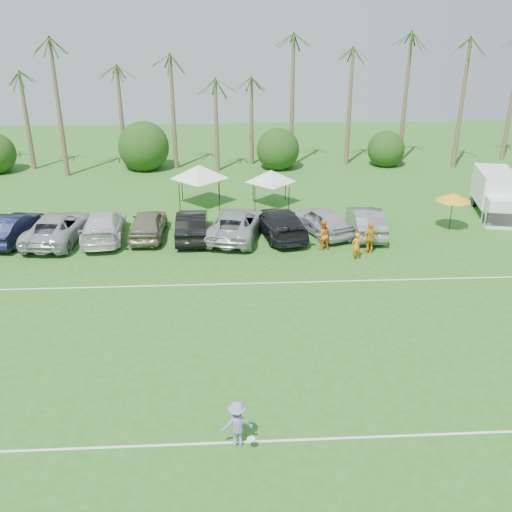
{
  "coord_description": "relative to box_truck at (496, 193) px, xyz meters",
  "views": [
    {
      "loc": [
        1.18,
        -13.03,
        13.35
      ],
      "look_at": [
        2.7,
        13.96,
        1.6
      ],
      "focal_mm": 40.0,
      "sensor_mm": 36.0,
      "label": 1
    }
  ],
  "objects": [
    {
      "name": "sideline_player_b",
      "position": [
        -13.0,
        -5.52,
        -0.67
      ],
      "size": [
        1.05,
        0.92,
        1.85
      ],
      "primitive_type": "imported",
      "rotation": [
        0.0,
        0.0,
        3.41
      ],
      "color": "orange",
      "rests_on": "ground"
    },
    {
      "name": "sideline_player_a",
      "position": [
        -11.31,
        -7.12,
        -0.78
      ],
      "size": [
        0.7,
        0.59,
        1.64
      ],
      "primitive_type": "imported",
      "rotation": [
        0.0,
        0.0,
        3.52
      ],
      "color": "orange",
      "rests_on": "ground"
    },
    {
      "name": "market_umbrella",
      "position": [
        -4.14,
        -2.78,
        0.67
      ],
      "size": [
        2.27,
        2.27,
        2.53
      ],
      "color": "black",
      "rests_on": "ground"
    },
    {
      "name": "sideline_player_c",
      "position": [
        -10.32,
        -6.28,
        -0.65
      ],
      "size": [
        1.2,
        0.77,
        1.91
      ],
      "primitive_type": "imported",
      "rotation": [
        0.0,
        0.0,
        3.43
      ],
      "color": "orange",
      "rests_on": "ground"
    },
    {
      "name": "palm_tree_5",
      "position": [
        -19.95,
        14.03,
        6.75
      ],
      "size": [
        2.4,
        2.4,
        9.9
      ],
      "color": "brown",
      "rests_on": "ground"
    },
    {
      "name": "palm_tree_7",
      "position": [
        -11.95,
        14.03,
        8.46
      ],
      "size": [
        2.4,
        2.4,
        11.9
      ],
      "color": "brown",
      "rests_on": "ground"
    },
    {
      "name": "parked_car_6",
      "position": [
        -18.13,
        -3.2,
        -0.73
      ],
      "size": [
        4.21,
        6.77,
        1.75
      ],
      "primitive_type": "imported",
      "rotation": [
        0.0,
        0.0,
        2.92
      ],
      "color": "#A1A2A4",
      "rests_on": "ground"
    },
    {
      "name": "parked_car_4",
      "position": [
        -23.68,
        -2.85,
        -0.73
      ],
      "size": [
        2.13,
        5.16,
        1.75
      ],
      "primitive_type": "imported",
      "rotation": [
        0.0,
        0.0,
        3.13
      ],
      "color": "#786F56",
      "rests_on": "ground"
    },
    {
      "name": "bush_tree_1",
      "position": [
        -25.95,
        15.03,
        0.2
      ],
      "size": [
        4.0,
        4.0,
        4.0
      ],
      "color": "brown",
      "rests_on": "ground"
    },
    {
      "name": "palm_tree_4",
      "position": [
        -23.95,
        14.03,
        5.88
      ],
      "size": [
        2.4,
        2.4,
        8.9
      ],
      "color": "brown",
      "rests_on": "ground"
    },
    {
      "name": "parked_car_8",
      "position": [
        -12.59,
        -2.84,
        -0.73
      ],
      "size": [
        3.78,
        5.53,
        1.75
      ],
      "primitive_type": "imported",
      "rotation": [
        0.0,
        0.0,
        3.51
      ],
      "color": "#B4B2BE",
      "rests_on": "ground"
    },
    {
      "name": "parked_car_7",
      "position": [
        -15.36,
        -3.09,
        -0.73
      ],
      "size": [
        3.61,
        6.39,
        1.75
      ],
      "primitive_type": "imported",
      "rotation": [
        0.0,
        0.0,
        3.35
      ],
      "color": "black",
      "rests_on": "ground"
    },
    {
      "name": "box_truck",
      "position": [
        0.0,
        0.0,
        0.0
      ],
      "size": [
        3.33,
        6.13,
        2.99
      ],
      "rotation": [
        0.0,
        0.0,
        -0.21
      ],
      "color": "white",
      "rests_on": "ground"
    },
    {
      "name": "bush_tree_3",
      "position": [
        -3.95,
        15.03,
        0.2
      ],
      "size": [
        4.0,
        4.0,
        4.0
      ],
      "color": "brown",
      "rests_on": "ground"
    },
    {
      "name": "canopy_tent_right",
      "position": [
        -15.44,
        3.1,
        1.04
      ],
      "size": [
        3.8,
        3.8,
        3.08
      ],
      "color": "black",
      "rests_on": "ground"
    },
    {
      "name": "parked_car_3",
      "position": [
        -26.45,
        -3.01,
        -0.73
      ],
      "size": [
        2.96,
        6.21,
        1.75
      ],
      "primitive_type": "imported",
      "rotation": [
        0.0,
        0.0,
        3.23
      ],
      "color": "silver",
      "rests_on": "ground"
    },
    {
      "name": "parked_car_9",
      "position": [
        -9.81,
        -3.16,
        -0.73
      ],
      "size": [
        2.17,
        5.4,
        1.75
      ],
      "primitive_type": "imported",
      "rotation": [
        0.0,
        0.0,
        3.08
      ],
      "color": "slate",
      "rests_on": "ground"
    },
    {
      "name": "palm_tree_2",
      "position": [
        -31.95,
        14.03,
        7.61
      ],
      "size": [
        2.4,
        2.4,
        10.9
      ],
      "color": "brown",
      "rests_on": "ground"
    },
    {
      "name": "bush_tree_0",
      "position": [
        -38.95,
        15.03,
        0.2
      ],
      "size": [
        4.0,
        4.0,
        4.0
      ],
      "color": "brown",
      "rests_on": "ground"
    },
    {
      "name": "palm_tree_3",
      "position": [
        -27.95,
        14.03,
        8.46
      ],
      "size": [
        2.4,
        2.4,
        11.9
      ],
      "color": "brown",
      "rests_on": "ground"
    },
    {
      "name": "field_lines",
      "position": [
        -19.95,
        -15.97,
        -1.59
      ],
      "size": [
        80.0,
        12.1,
        0.01
      ],
      "color": "white",
      "rests_on": "ground"
    },
    {
      "name": "parked_car_5",
      "position": [
        -20.91,
        -3.2,
        -0.73
      ],
      "size": [
        1.89,
        5.32,
        1.75
      ],
      "primitive_type": "imported",
      "rotation": [
        0.0,
        0.0,
        3.15
      ],
      "color": "black",
      "rests_on": "ground"
    },
    {
      "name": "palm_tree_9",
      "position": [
        -1.95,
        14.03,
        6.75
      ],
      "size": [
        2.4,
        2.4,
        9.9
      ],
      "color": "brown",
      "rests_on": "ground"
    },
    {
      "name": "parked_car_1",
      "position": [
        -32.0,
        -3.06,
        -0.73
      ],
      "size": [
        2.59,
        5.51,
        1.75
      ],
      "primitive_type": "imported",
      "rotation": [
        0.0,
        0.0,
        3.0
      ],
      "color": "#131533",
      "rests_on": "ground"
    },
    {
      "name": "palm_tree_1",
      "position": [
        -36.95,
        14.03,
        6.75
      ],
      "size": [
        2.4,
        2.4,
        9.9
      ],
      "color": "brown",
      "rests_on": "ground"
    },
    {
      "name": "frisbee_player",
      "position": [
        -18.55,
        -22.06,
        -0.76
      ],
      "size": [
        1.17,
        0.79,
        1.68
      ],
      "rotation": [
        0.0,
        0.0,
        3.3
      ],
      "color": "#7D80B1",
      "rests_on": "ground"
    },
    {
      "name": "palm_tree_6",
      "position": [
        -15.95,
        14.03,
        7.61
      ],
      "size": [
        2.4,
        2.4,
        10.9
      ],
      "color": "brown",
      "rests_on": "ground"
    },
    {
      "name": "ground",
      "position": [
        -19.95,
        -23.97,
        -1.6
      ],
      "size": [
        120.0,
        120.0,
        0.0
      ],
      "primitive_type": "plane",
      "color": "#2B611D",
      "rests_on": "ground"
    },
    {
      "name": "parked_car_2",
      "position": [
        -29.23,
        -3.22,
        -0.73
      ],
      "size": [
        3.47,
        6.53,
        1.75
      ],
      "primitive_type": "imported",
      "rotation": [
        0.0,
        0.0,
        3.05
      ],
      "color": "#A5A6AA",
      "rests_on": "ground"
    },
    {
      "name": "palm_tree_8",
      "position": [
        -6.95,
        14.03,
        5.88
      ],
      "size": [
        2.4,
        2.4,
        8.9
      ],
      "color": "brown",
      "rests_on": "ground"
    },
    {
      "name": "canopy_tent_left",
      "position": [
        -20.62,
        3.43,
        1.41
      ],
      "size": [
        4.33,
        4.33,
        3.51
      ],
      "color": "black",
      "rests_on": "ground"
    },
    {
      "name": "palm_tree_10",
      "position": [
        3.05,
        14.03,
        7.61
      ],
      "size": [
        2.4,
        2.4,
        10.9
      ],
      "color": "brown",
      "rests_on": "ground"
    },
    {
      "name": "bush_tree_2",
      "position": [
        -13.95,
        15.03,
        0.2
      ],
      "size": [
        4.0,
        4.0,
        4.0
      ],
      "color": "brown",
      "rests_on": "ground"
    }
  ]
}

